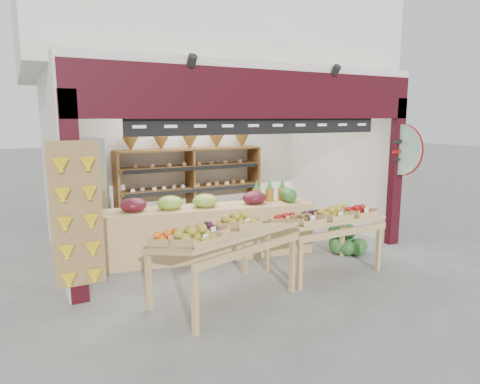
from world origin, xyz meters
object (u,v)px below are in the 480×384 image
at_px(display_table_left, 213,236).
at_px(display_table_right, 324,219).
at_px(back_shelving, 190,171).
at_px(refrigerator, 78,192).
at_px(cardboard_stack, 133,240).
at_px(watermelon_pile, 346,242).
at_px(mid_counter, 210,229).

bearing_deg(display_table_left, display_table_right, 6.93).
relative_size(back_shelving, display_table_left, 1.58).
distance_m(refrigerator, display_table_right, 4.41).
distance_m(back_shelving, display_table_left, 3.98).
bearing_deg(back_shelving, cardboard_stack, -139.62).
relative_size(refrigerator, watermelon_pile, 2.97).
relative_size(back_shelving, refrigerator, 1.61).
height_order(back_shelving, display_table_right, back_shelving).
bearing_deg(cardboard_stack, back_shelving, 40.38).
bearing_deg(display_table_left, mid_counter, 67.40).
bearing_deg(watermelon_pile, mid_counter, 157.29).
xyz_separation_m(cardboard_stack, display_table_right, (2.35, -2.20, 0.57)).
xyz_separation_m(refrigerator, cardboard_stack, (0.74, -0.94, -0.74)).
bearing_deg(display_table_right, display_table_left, -173.07).
relative_size(cardboard_stack, watermelon_pile, 1.54).
height_order(refrigerator, display_table_right, refrigerator).
bearing_deg(mid_counter, refrigerator, 137.01).
bearing_deg(refrigerator, cardboard_stack, -65.86).
bearing_deg(refrigerator, mid_counter, -56.85).
relative_size(mid_counter, display_table_right, 2.14).
bearing_deg(back_shelving, display_table_left, -107.26).
bearing_deg(cardboard_stack, mid_counter, -35.01).
bearing_deg(display_table_left, cardboard_stack, 99.53).
distance_m(mid_counter, watermelon_pile, 2.37).
bearing_deg(display_table_right, back_shelving, 102.11).
height_order(back_shelving, refrigerator, refrigerator).
xyz_separation_m(refrigerator, watermelon_pile, (4.01, -2.62, -0.79)).
distance_m(refrigerator, display_table_left, 3.57).
distance_m(back_shelving, watermelon_pile, 3.61).
bearing_deg(display_table_right, cardboard_stack, 136.82).
bearing_deg(cardboard_stack, display_table_right, -43.18).
xyz_separation_m(refrigerator, display_table_right, (3.08, -3.14, -0.17)).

